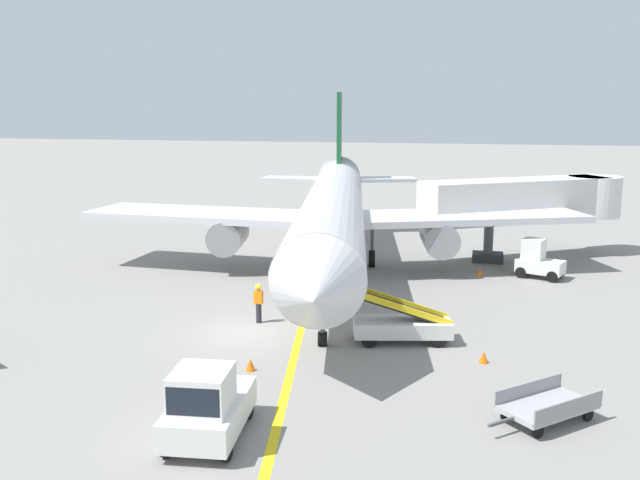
# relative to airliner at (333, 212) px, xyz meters

# --- Properties ---
(ground_plane) EXTENTS (300.00, 300.00, 0.00)m
(ground_plane) POSITION_rel_airliner_xyz_m (-1.10, -11.04, -3.42)
(ground_plane) COLOR gray
(taxi_line_yellow) EXTENTS (14.68, 78.75, 0.01)m
(taxi_line_yellow) POSITION_rel_airliner_xyz_m (0.10, -6.04, -3.41)
(taxi_line_yellow) COLOR yellow
(taxi_line_yellow) RESTS_ON ground
(airliner) EXTENTS (28.14, 35.20, 10.10)m
(airliner) POSITION_rel_airliner_xyz_m (0.00, 0.00, 0.00)
(airliner) COLOR silver
(airliner) RESTS_ON ground
(jet_bridge) EXTENTS (12.16, 8.99, 4.85)m
(jet_bridge) POSITION_rel_airliner_xyz_m (11.09, 6.48, 0.12)
(jet_bridge) COLOR silver
(jet_bridge) RESTS_ON ground
(pushback_tug) EXTENTS (2.28, 3.78, 2.20)m
(pushback_tug) POSITION_rel_airliner_xyz_m (0.80, -20.02, -2.42)
(pushback_tug) COLOR silver
(pushback_tug) RESTS_ON ground
(baggage_tug_near_wing) EXTENTS (2.71, 2.09, 2.10)m
(baggage_tug_near_wing) POSITION_rel_airliner_xyz_m (11.03, 1.32, -2.49)
(baggage_tug_near_wing) COLOR silver
(baggage_tug_near_wing) RESTS_ON ground
(belt_loader_forward_hold) EXTENTS (5.16, 2.33, 2.59)m
(belt_loader_forward_hold) POSITION_rel_airliner_xyz_m (4.99, -10.71, -2.64)
(belt_loader_forward_hold) COLOR silver
(belt_loader_forward_hold) RESTS_ON ground
(baggage_cart_loaded) EXTENTS (3.27, 3.18, 0.94)m
(baggage_cart_loaded) POSITION_rel_airliner_xyz_m (10.06, -16.65, -2.95)
(baggage_cart_loaded) COLOR #A5A5A8
(baggage_cart_loaded) RESTS_ON ground
(ground_crew_marshaller) EXTENTS (0.36, 0.24, 1.70)m
(ground_crew_marshaller) POSITION_rel_airliner_xyz_m (-1.14, -9.67, -2.51)
(ground_crew_marshaller) COLOR #26262D
(ground_crew_marshaller) RESTS_ON ground
(safety_cone_nose_left) EXTENTS (0.36, 0.36, 0.44)m
(safety_cone_nose_left) POSITION_rel_airliner_xyz_m (0.29, -14.93, -3.20)
(safety_cone_nose_left) COLOR orange
(safety_cone_nose_left) RESTS_ON ground
(safety_cone_nose_right) EXTENTS (0.36, 0.36, 0.44)m
(safety_cone_nose_right) POSITION_rel_airliner_xyz_m (-0.15, -2.93, -3.20)
(safety_cone_nose_right) COLOR orange
(safety_cone_nose_right) RESTS_ON ground
(safety_cone_wingtip_left) EXTENTS (0.36, 0.36, 0.44)m
(safety_cone_wingtip_left) POSITION_rel_airliner_xyz_m (8.00, 1.04, -3.20)
(safety_cone_wingtip_left) COLOR orange
(safety_cone_wingtip_left) RESTS_ON ground
(safety_cone_wingtip_right) EXTENTS (0.36, 0.36, 0.44)m
(safety_cone_wingtip_right) POSITION_rel_airliner_xyz_m (8.24, -12.29, -3.20)
(safety_cone_wingtip_right) COLOR orange
(safety_cone_wingtip_right) RESTS_ON ground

